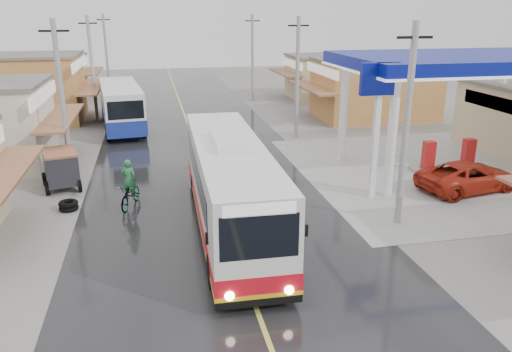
% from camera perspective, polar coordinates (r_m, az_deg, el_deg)
% --- Properties ---
extents(ground, '(120.00, 120.00, 0.00)m').
position_cam_1_polar(ground, '(19.44, -3.01, -7.03)').
color(ground, slate).
rests_on(ground, ground).
extents(road, '(12.00, 90.00, 0.02)m').
position_cam_1_polar(road, '(33.52, -7.04, 3.89)').
color(road, black).
rests_on(road, ground).
extents(centre_line, '(0.15, 90.00, 0.01)m').
position_cam_1_polar(centre_line, '(33.51, -7.04, 3.91)').
color(centre_line, '#D8CC4C').
rests_on(centre_line, road).
extents(shopfronts_right, '(11.00, 44.00, 4.80)m').
position_cam_1_polar(shopfronts_right, '(35.24, 18.57, 3.76)').
color(shopfronts_right, '#B5AD9E').
rests_on(shopfronts_right, ground).
extents(utility_poles_left, '(1.60, 50.00, 8.00)m').
position_cam_1_polar(utility_poles_left, '(34.67, -18.81, 3.50)').
color(utility_poles_left, gray).
rests_on(utility_poles_left, ground).
extents(utility_poles_right, '(1.60, 36.00, 8.00)m').
position_cam_1_polar(utility_poles_right, '(34.77, 4.55, 4.49)').
color(utility_poles_right, gray).
rests_on(utility_poles_right, ground).
extents(coach_bus, '(2.99, 12.33, 3.83)m').
position_cam_1_polar(coach_bus, '(19.48, -3.03, -1.10)').
color(coach_bus, silver).
rests_on(coach_bus, road).
extents(second_bus, '(3.67, 9.92, 3.22)m').
position_cam_1_polar(second_bus, '(38.01, -15.14, 7.78)').
color(second_bus, silver).
rests_on(second_bus, road).
extents(jeepney, '(5.49, 3.27, 1.43)m').
position_cam_1_polar(jeepney, '(26.19, 23.09, -0.04)').
color(jeepney, '#A01F10').
rests_on(jeepney, ground).
extents(cyclist, '(1.37, 2.22, 2.27)m').
position_cam_1_polar(cyclist, '(22.73, -14.19, -1.70)').
color(cyclist, black).
rests_on(cyclist, ground).
extents(tricycle_near, '(2.16, 2.57, 1.88)m').
position_cam_1_polar(tricycle_near, '(26.13, -21.43, 0.96)').
color(tricycle_near, '#26262D').
rests_on(tricycle_near, ground).
extents(tyre_stack, '(0.84, 0.84, 0.43)m').
position_cam_1_polar(tyre_stack, '(23.37, -20.63, -3.18)').
color(tyre_stack, black).
rests_on(tyre_stack, ground).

